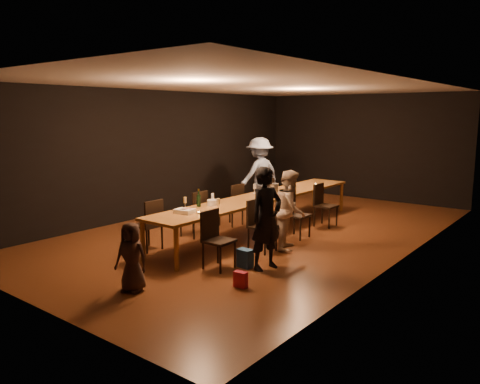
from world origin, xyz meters
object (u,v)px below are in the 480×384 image
Objects in this scene: chair_right_2 at (297,215)px; ice_bucket at (274,189)px; woman_birthday at (266,218)px; table at (263,198)px; chair_left_2 at (231,205)px; chair_right_0 at (219,240)px; man_blue at (259,174)px; chair_right_1 at (263,226)px; plate_stack at (212,203)px; chair_right_3 at (326,205)px; chair_left_3 at (262,197)px; birthday_cake at (185,211)px; champagne_bottle at (199,198)px; chair_left_1 at (193,214)px; child at (131,257)px; chair_left_0 at (147,225)px; woman_tan at (290,210)px.

chair_right_2 is 0.96m from ice_bucket.
chair_right_2 is at bearing 30.53° from woman_birthday.
table is 3.67× the size of woman_birthday.
chair_left_2 is at bearing 63.32° from woman_birthday.
chair_right_0 is 1.00× the size of chair_left_2.
man_blue is (-2.21, 4.19, 0.46)m from chair_right_0.
chair_right_1 is 2.08m from chair_left_2.
chair_left_2 is 1.62m from plate_stack.
chair_right_3 is at bearing 180.00° from chair_right_0.
chair_right_2 is 1.70m from chair_left_2.
man_blue is at bearing -128.98° from chair_right_2.
chair_right_2 is at bearing -23.30° from ice_bucket.
chair_right_2 is (0.00, 2.40, 0.00)m from chair_right_0.
man_blue is at bearing 40.91° from chair_left_3.
chair_right_0 is at bearing -154.72° from chair_left_3.
chair_right_1 is 1.08m from plate_stack.
champagne_bottle is at bearing 99.73° from birthday_cake.
chair_right_0 and chair_left_3 have the same top height.
man_blue reaches higher than champagne_bottle.
woman_birthday is at bearing 127.80° from chair_right_0.
chair_left_2 is 3.02m from woman_birthday.
chair_right_3 is 2.94m from chair_left_1.
child is 2.78× the size of birthday_cake.
chair_right_3 and chair_left_3 have the same top height.
chair_right_0 and chair_right_3 have the same top height.
chair_right_1 is 0.57× the size of woman_birthday.
ice_bucket is (0.13, 2.57, 0.08)m from birthday_cake.
chair_left_3 is at bearing 0.00° from chair_left_1.
plate_stack is 0.28m from champagne_bottle.
chair_right_0 is 1.44m from champagne_bottle.
chair_right_3 is 1.00× the size of chair_left_2.
table is at bearing 48.54° from man_blue.
chair_right_1 is at bearing 37.93° from birthday_cake.
chair_left_3 is 4.07× the size of ice_bucket.
chair_right_1 is at bearing 47.77° from man_blue.
chair_left_2 is 4.07× the size of ice_bucket.
chair_right_0 is at bearing -20.63° from birthday_cake.
man_blue is 5.25× the size of birthday_cake.
champagne_bottle reaches higher than chair_left_0.
chair_left_0 is 2.01m from child.
woman_tan is 1.70m from champagne_bottle.
chair_left_2 reaches higher than table.
chair_right_2 is 0.85m from woman_tan.
ice_bucket is at bearing 44.94° from woman_birthday.
table is at bearing -144.69° from chair_left_3.
chair_right_0 is 3.60m from chair_right_3.
chair_left_2 is at bearing 108.99° from champagne_bottle.
birthday_cake is at bearing -70.47° from champagne_bottle.
chair_left_1 and chair_left_2 have the same top height.
chair_right_1 is 1.00× the size of chair_left_0.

